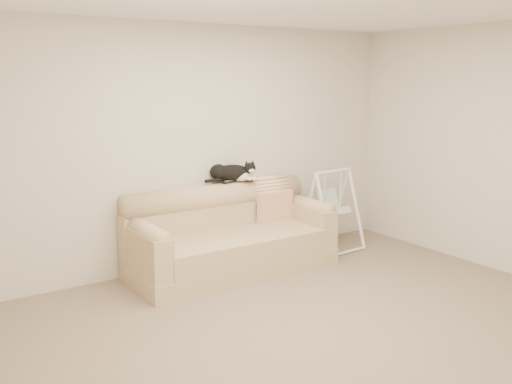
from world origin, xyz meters
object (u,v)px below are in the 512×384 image
(remote_a, at_px, (229,182))
(baby_swing, at_px, (332,209))
(tuxedo_cat, at_px, (231,172))
(remote_b, at_px, (249,180))
(sofa, at_px, (229,238))

(remote_a, bearing_deg, baby_swing, -11.08)
(remote_a, height_order, tuxedo_cat, tuxedo_cat)
(tuxedo_cat, bearing_deg, remote_b, -8.36)
(tuxedo_cat, bearing_deg, baby_swing, -12.18)
(remote_a, height_order, remote_b, remote_a)
(remote_a, distance_m, tuxedo_cat, 0.11)
(remote_a, xyz_separation_m, remote_b, (0.25, -0.01, -0.00))
(sofa, bearing_deg, baby_swing, -0.28)
(sofa, bearing_deg, remote_b, 29.55)
(remote_a, xyz_separation_m, baby_swing, (1.29, -0.25, -0.43))
(sofa, distance_m, remote_b, 0.73)
(baby_swing, bearing_deg, remote_b, 167.07)
(remote_b, distance_m, baby_swing, 1.15)
(sofa, bearing_deg, tuxedo_cat, 52.51)
(remote_a, height_order, baby_swing, baby_swing)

